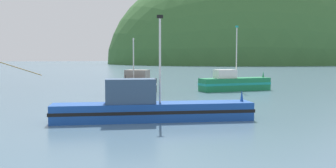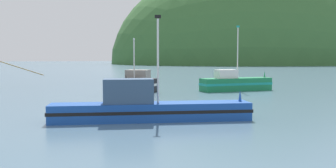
% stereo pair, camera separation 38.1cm
% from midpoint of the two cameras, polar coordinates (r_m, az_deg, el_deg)
% --- Properties ---
extents(hill_far_right, '(88.04, 70.44, 85.27)m').
position_cam_midpoint_polar(hill_far_right, '(273.31, 13.82, 3.26)').
color(hill_far_right, '#386633').
rests_on(hill_far_right, ground).
extents(hill_mid_right, '(94.33, 75.47, 77.99)m').
position_cam_midpoint_polar(hill_mid_right, '(249.95, 20.82, 3.04)').
color(hill_mid_right, '#516B38').
rests_on(hill_mid_right, ground).
extents(hill_far_left, '(143.05, 114.44, 102.83)m').
position_cam_midpoint_polar(hill_far_left, '(206.05, 11.84, 3.04)').
color(hill_far_left, '#386633').
rests_on(hill_far_left, ground).
extents(fishing_boat_green, '(8.23, 2.81, 7.07)m').
position_cam_midpoint_polar(fishing_boat_green, '(42.13, 10.26, 0.13)').
color(fishing_boat_green, '#197A47').
rests_on(fishing_boat_green, ground).
extents(fishing_boat_black, '(5.37, 6.97, 5.51)m').
position_cam_midpoint_polar(fishing_boat_black, '(37.89, -4.41, -0.21)').
color(fishing_boat_black, black).
rests_on(fishing_boat_black, ground).
extents(fishing_boat_blue, '(11.86, 3.24, 6.13)m').
position_cam_midpoint_polar(fishing_boat_blue, '(22.21, -2.66, -3.54)').
color(fishing_boat_blue, '#19479E').
rests_on(fishing_boat_blue, ground).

